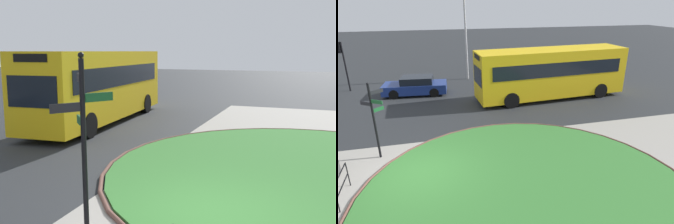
{
  "view_description": "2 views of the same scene",
  "coord_description": "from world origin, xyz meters",
  "views": [
    {
      "loc": [
        -7.07,
        -1.75,
        3.32
      ],
      "look_at": [
        4.28,
        2.51,
        1.38
      ],
      "focal_mm": 40.91,
      "sensor_mm": 36.0,
      "label": 1
    },
    {
      "loc": [
        0.83,
        -9.8,
        6.24
      ],
      "look_at": [
        3.82,
        1.67,
        1.59
      ],
      "focal_mm": 30.35,
      "sensor_mm": 36.0,
      "label": 2
    }
  ],
  "objects": [
    {
      "name": "grass_island",
      "position": [
        3.65,
        -2.18,
        0.05
      ],
      "size": [
        11.65,
        11.65,
        0.1
      ],
      "primitive_type": "cylinder",
      "color": "#387A33",
      "rests_on": "ground"
    },
    {
      "name": "grass_kerb_ring",
      "position": [
        3.65,
        -2.18,
        0.06
      ],
      "size": [
        11.96,
        11.96,
        0.11
      ],
      "primitive_type": "torus",
      "color": "brown",
      "rests_on": "ground"
    },
    {
      "name": "bus_yellow",
      "position": [
        8.48,
        7.51,
        1.77
      ],
      "size": [
        10.24,
        3.11,
        3.31
      ],
      "rotation": [
        0.0,
        0.0,
        3.21
      ],
      "color": "yellow",
      "rests_on": "ground"
    },
    {
      "name": "ground",
      "position": [
        0.0,
        0.0,
        0.0
      ],
      "size": [
        120.0,
        120.0,
        0.0
      ],
      "primitive_type": "plane",
      "color": "#282B2D"
    },
    {
      "name": "signpost_directional",
      "position": [
        -1.65,
        1.82,
        1.9
      ],
      "size": [
        0.94,
        0.71,
        3.3
      ],
      "color": "black",
      "rests_on": "ground"
    }
  ]
}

